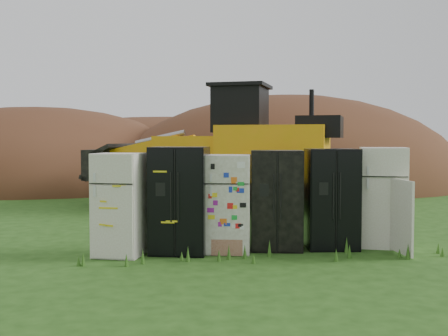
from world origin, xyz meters
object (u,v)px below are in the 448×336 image
Objects in this scene: fridge_black_side at (180,200)px; fridge_black_right at (332,199)px; fridge_sticker at (228,203)px; fridge_leftmost at (120,205)px; fridge_open_door at (383,197)px; wheel_loader at (211,146)px; fridge_dark_mid at (277,200)px.

fridge_black_side is 1.02× the size of fridge_black_right.
fridge_black_right reaches higher than fridge_sticker.
fridge_black_side reaches higher than fridge_leftmost.
fridge_leftmost is 1.04m from fridge_black_side.
fridge_leftmost is at bearing -158.51° from fridge_open_door.
wheel_loader is (0.69, 6.75, 0.93)m from fridge_sticker.
fridge_dark_mid is at bearing -63.49° from wheel_loader.
wheel_loader is (-2.25, 6.73, 0.87)m from fridge_open_door.
wheel_loader is at bearing 109.01° from fridge_black_right.
fridge_black_side is at bearing -168.71° from fridge_sticker.
fridge_open_door is at bearing 20.36° from fridge_leftmost.
fridge_dark_mid reaches higher than fridge_leftmost.
fridge_black_side is 3.81m from fridge_open_door.
fridge_dark_mid is 0.97× the size of fridge_open_door.
fridge_sticker is 0.96× the size of fridge_dark_mid.
fridge_open_door is (4.85, 0.00, 0.04)m from fridge_leftmost.
fridge_leftmost is at bearing -166.33° from fridge_sticker.
fridge_black_side is at bearing -172.26° from fridge_black_right.
fridge_sticker is 0.93× the size of fridge_open_door.
wheel_loader reaches higher than fridge_leftmost.
fridge_sticker is at bearing 19.82° from fridge_leftmost.
fridge_black_side is (1.04, 0.03, 0.05)m from fridge_leftmost.
fridge_dark_mid is 6.74m from wheel_loader.
fridge_leftmost reaches higher than fridge_sticker.
fridge_open_door is (2.03, -0.06, 0.02)m from fridge_dark_mid.
fridge_black_right is (3.83, -0.02, 0.03)m from fridge_leftmost.
fridge_black_right is (2.79, -0.04, -0.02)m from fridge_black_side.
fridge_open_door reaches higher than fridge_dark_mid.
fridge_sticker is at bearing 13.70° from fridge_black_side.
fridge_open_door reaches higher than fridge_sticker.
fridge_leftmost is 2.81m from fridge_dark_mid.
fridge_black_side is 1.04× the size of fridge_dark_mid.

